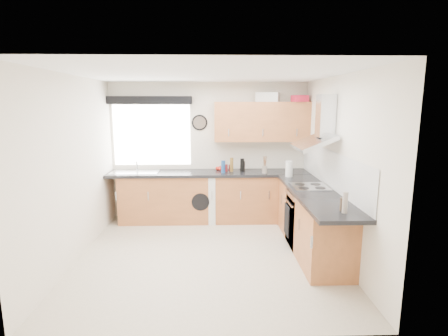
{
  "coord_description": "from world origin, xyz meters",
  "views": [
    {
      "loc": [
        0.09,
        -4.67,
        2.12
      ],
      "look_at": [
        0.25,
        0.85,
        1.1
      ],
      "focal_mm": 28.0,
      "sensor_mm": 36.0,
      "label": 1
    }
  ],
  "objects_px": {
    "upper_cabinets": "(262,122)",
    "washing_machine": "(201,197)",
    "oven": "(308,218)",
    "extractor_hood": "(319,129)"
  },
  "relations": [
    {
      "from": "extractor_hood",
      "to": "washing_machine",
      "type": "xyz_separation_m",
      "value": [
        -1.75,
        1.22,
        -1.34
      ]
    },
    {
      "from": "upper_cabinets",
      "to": "washing_machine",
      "type": "relative_size",
      "value": 1.98
    },
    {
      "from": "oven",
      "to": "extractor_hood",
      "type": "relative_size",
      "value": 1.09
    },
    {
      "from": "extractor_hood",
      "to": "upper_cabinets",
      "type": "height_order",
      "value": "upper_cabinets"
    },
    {
      "from": "upper_cabinets",
      "to": "oven",
      "type": "bearing_deg",
      "value": -67.46
    },
    {
      "from": "oven",
      "to": "washing_machine",
      "type": "xyz_separation_m",
      "value": [
        -1.65,
        1.22,
        0.0
      ]
    },
    {
      "from": "upper_cabinets",
      "to": "washing_machine",
      "type": "xyz_separation_m",
      "value": [
        -1.1,
        -0.1,
        -1.37
      ]
    },
    {
      "from": "upper_cabinets",
      "to": "washing_machine",
      "type": "height_order",
      "value": "upper_cabinets"
    },
    {
      "from": "oven",
      "to": "upper_cabinets",
      "type": "xyz_separation_m",
      "value": [
        -0.55,
        1.32,
        1.38
      ]
    },
    {
      "from": "oven",
      "to": "upper_cabinets",
      "type": "bearing_deg",
      "value": 112.54
    }
  ]
}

